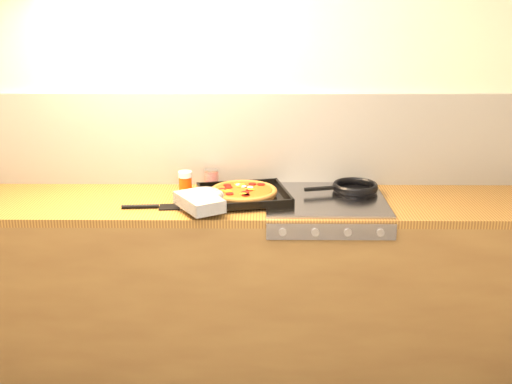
{
  "coord_description": "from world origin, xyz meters",
  "views": [
    {
      "loc": [
        0.13,
        -1.79,
        1.85
      ],
      "look_at": [
        0.1,
        1.08,
        0.95
      ],
      "focal_mm": 42.0,
      "sensor_mm": 36.0,
      "label": 1
    }
  ],
  "objects_px": {
    "pizza_on_tray": "(231,195)",
    "juice_glass": "(185,182)",
    "frying_pan": "(354,188)",
    "tomato_can": "(212,179)"
  },
  "relations": [
    {
      "from": "frying_pan",
      "to": "juice_glass",
      "type": "bearing_deg",
      "value": 179.01
    },
    {
      "from": "pizza_on_tray",
      "to": "frying_pan",
      "type": "height_order",
      "value": "pizza_on_tray"
    },
    {
      "from": "frying_pan",
      "to": "tomato_can",
      "type": "height_order",
      "value": "tomato_can"
    },
    {
      "from": "frying_pan",
      "to": "pizza_on_tray",
      "type": "bearing_deg",
      "value": -166.5
    },
    {
      "from": "pizza_on_tray",
      "to": "juice_glass",
      "type": "bearing_deg",
      "value": 145.93
    },
    {
      "from": "pizza_on_tray",
      "to": "frying_pan",
      "type": "relative_size",
      "value": 1.42
    },
    {
      "from": "pizza_on_tray",
      "to": "juice_glass",
      "type": "relative_size",
      "value": 4.98
    },
    {
      "from": "tomato_can",
      "to": "frying_pan",
      "type": "bearing_deg",
      "value": -7.33
    },
    {
      "from": "pizza_on_tray",
      "to": "juice_glass",
      "type": "height_order",
      "value": "juice_glass"
    },
    {
      "from": "pizza_on_tray",
      "to": "frying_pan",
      "type": "bearing_deg",
      "value": 13.5
    }
  ]
}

